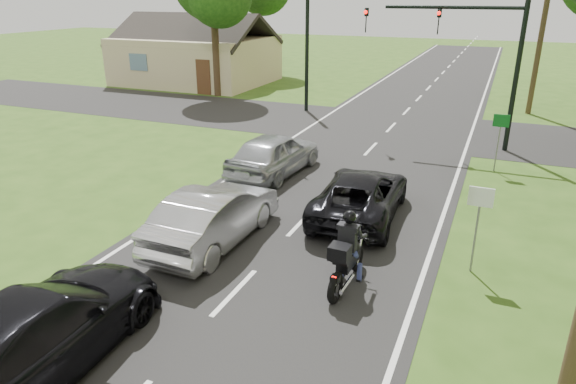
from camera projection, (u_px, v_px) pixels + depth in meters
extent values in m
plane|color=#2D4C15|center=(235.00, 293.00, 11.27)|extent=(140.00, 140.00, 0.00)
cube|color=black|center=(358.00, 163.00, 19.85)|extent=(8.00, 100.00, 0.01)
cube|color=black|center=(391.00, 128.00, 25.00)|extent=(60.00, 7.00, 0.01)
torus|color=black|center=(357.00, 258.00, 12.07)|extent=(0.17, 0.65, 0.64)
torus|color=black|center=(335.00, 288.00, 10.85)|extent=(0.19, 0.71, 0.70)
cube|color=black|center=(349.00, 259.00, 11.43)|extent=(0.32, 0.93, 0.29)
sphere|color=black|center=(353.00, 247.00, 11.57)|extent=(0.33, 0.33, 0.33)
cube|color=black|center=(344.00, 258.00, 11.08)|extent=(0.36, 0.55, 0.10)
cube|color=#FF0C07|center=(334.00, 278.00, 10.64)|extent=(0.10, 0.03, 0.05)
cylinder|color=silver|center=(347.00, 284.00, 11.04)|extent=(0.12, 0.78, 0.09)
cylinder|color=black|center=(356.00, 237.00, 11.67)|extent=(0.60, 0.06, 0.03)
cube|color=black|center=(340.00, 252.00, 10.73)|extent=(0.45, 0.41, 0.31)
cube|color=black|center=(348.00, 237.00, 11.10)|extent=(0.40, 0.23, 0.58)
sphere|color=black|center=(350.00, 217.00, 10.99)|extent=(0.29, 0.29, 0.29)
cylinder|color=navy|center=(342.00, 268.00, 11.81)|extent=(0.12, 0.12, 0.44)
cylinder|color=navy|center=(359.00, 272.00, 11.64)|extent=(0.12, 0.12, 0.44)
imported|color=black|center=(361.00, 195.00, 14.88)|extent=(2.45, 4.90, 1.33)
imported|color=#B7B8BC|center=(214.00, 216.00, 13.25)|extent=(1.65, 4.59, 1.51)
imported|color=#A5A8AD|center=(274.00, 154.00, 18.30)|extent=(2.19, 4.68, 1.55)
imported|color=black|center=(36.00, 332.00, 8.71)|extent=(2.47, 5.38, 1.53)
cylinder|color=black|center=(516.00, 78.00, 20.32)|extent=(0.20, 0.20, 6.00)
cylinder|color=black|center=(453.00, 7.00, 20.35)|extent=(5.40, 0.14, 0.14)
imported|color=black|center=(439.00, 22.00, 20.73)|extent=(0.16, 0.36, 1.00)
imported|color=black|center=(366.00, 20.00, 21.82)|extent=(0.16, 0.36, 1.00)
sphere|color=#FF0C07|center=(439.00, 13.00, 20.46)|extent=(0.16, 0.16, 0.16)
sphere|color=#FF0C07|center=(366.00, 12.00, 21.54)|extent=(0.16, 0.16, 0.16)
cylinder|color=black|center=(307.00, 55.00, 27.51)|extent=(0.20, 0.20, 6.00)
cylinder|color=#4D3C23|center=(544.00, 17.00, 26.10)|extent=(0.28, 0.28, 10.00)
cylinder|color=slate|center=(476.00, 233.00, 11.78)|extent=(0.05, 0.05, 2.00)
cube|color=silver|center=(481.00, 197.00, 11.43)|extent=(0.55, 0.04, 0.45)
cylinder|color=slate|center=(498.00, 145.00, 18.58)|extent=(0.05, 0.05, 2.00)
cube|color=#0C591E|center=(501.00, 121.00, 18.23)|extent=(0.55, 0.04, 0.45)
cylinder|color=#332316|center=(216.00, 46.00, 31.66)|extent=(0.44, 0.44, 6.16)
cylinder|color=#332316|center=(257.00, 30.00, 40.87)|extent=(0.44, 0.44, 6.72)
cube|color=tan|center=(197.00, 60.00, 37.08)|extent=(10.00, 8.00, 3.20)
cube|color=black|center=(179.00, 31.00, 34.60)|extent=(10.20, 4.00, 2.29)
cube|color=black|center=(209.00, 28.00, 38.03)|extent=(10.20, 4.00, 2.29)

